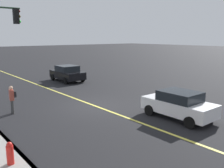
{
  "coord_description": "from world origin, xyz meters",
  "views": [
    {
      "loc": [
        -12.61,
        8.82,
        4.4
      ],
      "look_at": [
        -2.22,
        0.27,
        1.78
      ],
      "focal_mm": 39.42,
      "sensor_mm": 36.0,
      "label": 1
    }
  ],
  "objects_px": {
    "pedestrian_with_backpack": "(12,98)",
    "fire_hydrant": "(10,155)",
    "car_black": "(67,73)",
    "car_white": "(179,104)"
  },
  "relations": [
    {
      "from": "car_white",
      "to": "pedestrian_with_backpack",
      "type": "height_order",
      "value": "pedestrian_with_backpack"
    },
    {
      "from": "car_black",
      "to": "fire_hydrant",
      "type": "relative_size",
      "value": 4.25
    },
    {
      "from": "fire_hydrant",
      "to": "pedestrian_with_backpack",
      "type": "bearing_deg",
      "value": -18.51
    },
    {
      "from": "car_black",
      "to": "pedestrian_with_backpack",
      "type": "bearing_deg",
      "value": 133.64
    },
    {
      "from": "car_white",
      "to": "fire_hydrant",
      "type": "xyz_separation_m",
      "value": [
        0.47,
        8.74,
        -0.32
      ]
    },
    {
      "from": "car_white",
      "to": "pedestrian_with_backpack",
      "type": "xyz_separation_m",
      "value": [
        6.54,
        6.71,
        0.16
      ]
    },
    {
      "from": "pedestrian_with_backpack",
      "to": "car_black",
      "type": "bearing_deg",
      "value": -46.36
    },
    {
      "from": "car_black",
      "to": "pedestrian_with_backpack",
      "type": "height_order",
      "value": "pedestrian_with_backpack"
    },
    {
      "from": "pedestrian_with_backpack",
      "to": "fire_hydrant",
      "type": "relative_size",
      "value": 1.73
    },
    {
      "from": "car_black",
      "to": "pedestrian_with_backpack",
      "type": "relative_size",
      "value": 2.46
    }
  ]
}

